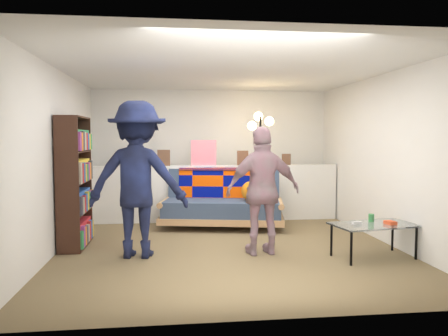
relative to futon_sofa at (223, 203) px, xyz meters
name	(u,v)px	position (x,y,z in m)	size (l,w,h in m)	color
ground	(227,245)	(-0.09, -1.26, -0.40)	(5.00, 5.00, 0.00)	brown
room_shell	(223,126)	(-0.09, -0.79, 1.27)	(4.60, 5.05, 2.45)	silver
half_wall_ledge	(215,193)	(-0.09, 0.54, 0.10)	(4.45, 0.15, 1.00)	silver
ledge_decor	(202,156)	(-0.32, 0.52, 0.78)	(2.97, 0.02, 0.45)	brown
futon_sofa	(223,203)	(0.00, 0.00, 0.00)	(2.15, 1.30, 0.86)	tan
bookshelf	(75,186)	(-2.17, -1.06, 0.43)	(0.30, 0.89, 1.78)	black
coffee_table	(374,226)	(1.64, -2.08, -0.01)	(1.09, 0.72, 0.53)	black
floor_lamp	(260,145)	(0.66, 0.23, 0.97)	(0.45, 0.37, 1.94)	black
person_left	(137,179)	(-1.28, -1.67, 0.57)	(1.26, 0.72, 1.95)	black
person_right	(263,191)	(0.30, -1.75, 0.42)	(0.96, 0.40, 1.64)	#C47F93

